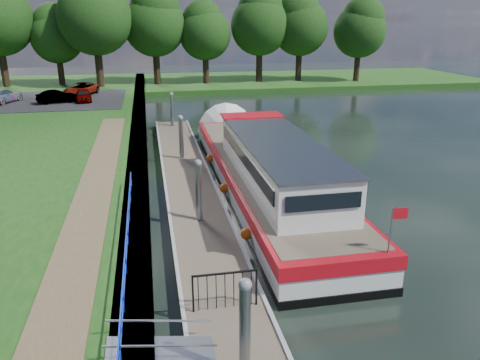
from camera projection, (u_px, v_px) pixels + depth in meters
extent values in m
cube|color=#473D2D|center=(137.00, 174.00, 24.65)|extent=(1.10, 90.00, 0.78)
cube|color=#1B4614|center=(252.00, 81.00, 61.64)|extent=(60.00, 18.00, 0.60)
cube|color=brown|center=(85.00, 224.00, 17.69)|extent=(1.60, 40.00, 0.05)
cube|color=black|center=(48.00, 100.00, 44.27)|extent=(14.00, 12.00, 0.06)
cube|color=#0C2DBF|center=(124.00, 270.00, 13.13)|extent=(0.04, 18.00, 0.04)
cube|color=#0C2DBF|center=(125.00, 281.00, 13.25)|extent=(0.03, 18.00, 0.03)
cylinder|color=#0C2DBF|center=(120.00, 350.00, 10.47)|extent=(0.04, 0.04, 0.72)
cylinder|color=#0C2DBF|center=(123.00, 300.00, 12.32)|extent=(0.04, 0.04, 0.72)
cylinder|color=#0C2DBF|center=(126.00, 264.00, 14.17)|extent=(0.04, 0.04, 0.72)
cylinder|color=#0C2DBF|center=(128.00, 235.00, 16.03)|extent=(0.04, 0.04, 0.72)
cylinder|color=#0C2DBF|center=(129.00, 213.00, 17.88)|extent=(0.04, 0.04, 0.72)
cylinder|color=#0C2DBF|center=(130.00, 194.00, 19.73)|extent=(0.04, 0.04, 0.72)
cylinder|color=#0C2DBF|center=(131.00, 179.00, 21.59)|extent=(0.04, 0.04, 0.72)
cube|color=brown|center=(189.00, 186.00, 23.30)|extent=(2.50, 30.00, 0.24)
cube|color=#9EA0A3|center=(233.00, 346.00, 12.25)|extent=(2.30, 5.00, 0.30)
cube|color=#9EA0A3|center=(199.00, 222.00, 19.67)|extent=(2.30, 5.00, 0.30)
cube|color=#9EA0A3|center=(183.00, 166.00, 27.08)|extent=(2.30, 5.00, 0.30)
cube|color=#9EA0A3|center=(174.00, 135.00, 34.50)|extent=(2.30, 5.00, 0.30)
cube|color=#9EA0A3|center=(213.00, 181.00, 23.47)|extent=(0.12, 30.00, 0.06)
cube|color=#9EA0A3|center=(165.00, 184.00, 23.03)|extent=(0.12, 30.00, 0.06)
cylinder|color=gray|center=(245.00, 350.00, 10.52)|extent=(0.26, 0.26, 3.40)
sphere|color=gray|center=(245.00, 285.00, 9.96)|extent=(0.30, 0.30, 0.30)
cylinder|color=gray|center=(199.00, 203.00, 18.86)|extent=(0.26, 0.26, 3.40)
sphere|color=gray|center=(198.00, 163.00, 18.30)|extent=(0.30, 0.30, 0.30)
cylinder|color=gray|center=(182.00, 147.00, 27.20)|extent=(0.26, 0.26, 3.40)
sphere|color=gray|center=(180.00, 118.00, 26.64)|extent=(0.30, 0.30, 0.30)
cylinder|color=gray|center=(172.00, 117.00, 35.54)|extent=(0.26, 0.26, 3.40)
sphere|color=gray|center=(171.00, 94.00, 34.98)|extent=(0.30, 0.30, 0.30)
cube|color=#A5A8AD|center=(161.00, 350.00, 11.27)|extent=(2.58, 1.00, 0.43)
cube|color=#A5A8AD|center=(161.00, 346.00, 10.66)|extent=(2.58, 0.04, 0.41)
cube|color=#A5A8AD|center=(159.00, 321.00, 11.55)|extent=(2.58, 0.04, 0.41)
cube|color=black|center=(193.00, 294.00, 12.90)|extent=(0.05, 0.05, 1.15)
cube|color=black|center=(256.00, 287.00, 13.23)|extent=(0.05, 0.05, 1.15)
cube|color=black|center=(225.00, 273.00, 12.89)|extent=(1.85, 0.05, 0.05)
cube|color=black|center=(198.00, 293.00, 12.92)|extent=(0.02, 0.02, 1.10)
cube|color=black|center=(207.00, 292.00, 12.97)|extent=(0.02, 0.02, 1.10)
cube|color=black|center=(216.00, 291.00, 13.02)|extent=(0.02, 0.02, 1.10)
cube|color=black|center=(225.00, 290.00, 13.06)|extent=(0.02, 0.02, 1.10)
cube|color=black|center=(234.00, 289.00, 13.11)|extent=(0.02, 0.02, 1.10)
cube|color=black|center=(243.00, 288.00, 13.15)|extent=(0.02, 0.02, 1.10)
cube|color=black|center=(251.00, 287.00, 13.20)|extent=(0.02, 0.02, 1.10)
cube|color=black|center=(263.00, 190.00, 23.40)|extent=(4.00, 20.00, 0.55)
cube|color=silver|center=(263.00, 179.00, 23.20)|extent=(3.96, 19.90, 0.65)
cube|color=#B70C17|center=(263.00, 168.00, 23.02)|extent=(4.04, 20.00, 0.48)
cube|color=brown|center=(263.00, 164.00, 22.94)|extent=(3.68, 19.20, 0.04)
cone|color=silver|center=(227.00, 133.00, 32.86)|extent=(4.00, 1.50, 4.00)
cube|color=silver|center=(277.00, 161.00, 20.33)|extent=(3.00, 11.00, 1.75)
cube|color=gray|center=(278.00, 140.00, 20.03)|extent=(3.10, 11.20, 0.10)
cube|color=black|center=(243.00, 157.00, 19.97)|extent=(0.04, 10.00, 0.55)
cube|color=black|center=(311.00, 154.00, 20.53)|extent=(0.04, 10.00, 0.55)
cube|color=black|center=(250.00, 128.00, 25.40)|extent=(2.60, 0.04, 0.55)
cube|color=black|center=(324.00, 202.00, 15.11)|extent=(2.60, 0.04, 0.55)
cube|color=#B70C17|center=(252.00, 115.00, 24.83)|extent=(3.20, 1.60, 0.06)
cylinder|color=gray|center=(390.00, 231.00, 13.99)|extent=(0.05, 0.05, 1.50)
cube|color=#B70C17|center=(400.00, 213.00, 13.85)|extent=(0.50, 0.02, 0.35)
sphere|color=#D8520C|center=(246.00, 234.00, 17.24)|extent=(0.44, 0.44, 0.44)
sphere|color=#D8520C|center=(224.00, 188.00, 21.87)|extent=(0.44, 0.44, 0.44)
sphere|color=#D8520C|center=(210.00, 158.00, 26.51)|extent=(0.44, 0.44, 0.44)
imported|color=#594C47|center=(277.00, 197.00, 16.23)|extent=(0.47, 0.67, 1.72)
cylinder|color=#332316|center=(4.00, 69.00, 52.98)|extent=(0.83, 0.83, 4.21)
cylinder|color=#332316|center=(61.00, 73.00, 54.74)|extent=(0.70, 0.70, 3.10)
sphere|color=black|center=(57.00, 37.00, 53.44)|extent=(5.85, 5.85, 5.85)
sphere|color=black|center=(54.00, 24.00, 53.08)|extent=(4.65, 4.65, 4.65)
cylinder|color=#332316|center=(99.00, 69.00, 53.07)|extent=(0.84, 0.84, 4.29)
sphere|color=black|center=(95.00, 18.00, 51.27)|extent=(8.10, 8.10, 8.10)
cylinder|color=#332316|center=(157.00, 68.00, 56.19)|extent=(0.79, 0.79, 3.83)
sphere|color=black|center=(154.00, 25.00, 54.58)|extent=(7.24, 7.24, 7.24)
sphere|color=black|center=(155.00, 9.00, 53.81)|extent=(5.75, 5.75, 5.75)
cylinder|color=#332316|center=(206.00, 70.00, 57.12)|extent=(0.72, 0.72, 3.26)
sphere|color=black|center=(205.00, 34.00, 55.75)|extent=(6.16, 6.16, 6.16)
sphere|color=black|center=(203.00, 20.00, 55.45)|extent=(4.89, 4.89, 4.89)
cylinder|color=#332316|center=(259.00, 66.00, 58.55)|extent=(0.78, 0.78, 3.77)
sphere|color=black|center=(260.00, 26.00, 56.97)|extent=(7.13, 7.13, 7.13)
sphere|color=black|center=(260.00, 10.00, 56.63)|extent=(5.66, 5.66, 5.66)
cylinder|color=#332316|center=(299.00, 66.00, 59.54)|extent=(0.77, 0.77, 3.65)
sphere|color=black|center=(300.00, 27.00, 58.01)|extent=(6.89, 6.89, 6.89)
sphere|color=black|center=(298.00, 13.00, 57.39)|extent=(5.47, 5.47, 5.47)
cylinder|color=#332316|center=(357.00, 67.00, 59.15)|extent=(0.74, 0.74, 3.41)
sphere|color=black|center=(360.00, 31.00, 57.72)|extent=(6.43, 6.43, 6.43)
sphere|color=black|center=(363.00, 17.00, 57.03)|extent=(5.11, 5.11, 5.11)
imported|color=#999999|center=(83.00, 95.00, 43.47)|extent=(1.79, 3.52, 1.15)
imported|color=#999999|center=(57.00, 97.00, 42.59)|extent=(3.73, 2.27, 1.16)
imported|color=#999999|center=(2.00, 96.00, 42.77)|extent=(3.06, 4.70, 1.27)
imported|color=#999999|center=(81.00, 89.00, 46.87)|extent=(3.58, 4.82, 1.22)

